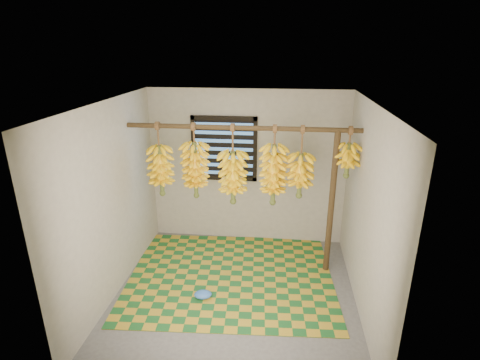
# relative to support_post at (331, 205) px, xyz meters

# --- Properties ---
(floor) EXTENTS (3.00, 3.00, 0.01)m
(floor) POSITION_rel_support_post_xyz_m (-1.20, -0.70, -1.00)
(floor) COLOR #515151
(floor) RESTS_ON ground
(ceiling) EXTENTS (3.00, 3.00, 0.01)m
(ceiling) POSITION_rel_support_post_xyz_m (-1.20, -0.70, 1.40)
(ceiling) COLOR silver
(ceiling) RESTS_ON wall_back
(wall_back) EXTENTS (3.00, 0.01, 2.40)m
(wall_back) POSITION_rel_support_post_xyz_m (-1.20, 0.80, 0.20)
(wall_back) COLOR gray
(wall_back) RESTS_ON floor
(wall_left) EXTENTS (0.01, 3.00, 2.40)m
(wall_left) POSITION_rel_support_post_xyz_m (-2.71, -0.70, 0.20)
(wall_left) COLOR gray
(wall_left) RESTS_ON floor
(wall_right) EXTENTS (0.01, 3.00, 2.40)m
(wall_right) POSITION_rel_support_post_xyz_m (0.30, -0.70, 0.20)
(wall_right) COLOR gray
(wall_right) RESTS_ON floor
(window) EXTENTS (1.00, 0.04, 1.00)m
(window) POSITION_rel_support_post_xyz_m (-1.55, 0.78, 0.50)
(window) COLOR black
(window) RESTS_ON wall_back
(hanging_pole) EXTENTS (3.00, 0.06, 0.06)m
(hanging_pole) POSITION_rel_support_post_xyz_m (-1.20, 0.00, 1.00)
(hanging_pole) COLOR #47341A
(hanging_pole) RESTS_ON wall_left
(support_post) EXTENTS (0.08, 0.08, 2.00)m
(support_post) POSITION_rel_support_post_xyz_m (0.00, 0.00, 0.00)
(support_post) COLOR #47341A
(support_post) RESTS_ON floor
(woven_mat) EXTENTS (2.87, 2.36, 0.01)m
(woven_mat) POSITION_rel_support_post_xyz_m (-1.31, -0.32, -0.99)
(woven_mat) COLOR #195824
(woven_mat) RESTS_ON floor
(plastic_bag) EXTENTS (0.24, 0.19, 0.09)m
(plastic_bag) POSITION_rel_support_post_xyz_m (-1.59, -0.83, -0.94)
(plastic_bag) COLOR blue
(plastic_bag) RESTS_ON woven_mat
(banana_bunch_a) EXTENTS (0.34, 0.34, 1.01)m
(banana_bunch_a) POSITION_rel_support_post_xyz_m (-2.30, -0.00, 0.39)
(banana_bunch_a) COLOR brown
(banana_bunch_a) RESTS_ON hanging_pole
(banana_bunch_b) EXTENTS (0.36, 0.36, 1.03)m
(banana_bunch_b) POSITION_rel_support_post_xyz_m (-1.82, 0.00, 0.41)
(banana_bunch_b) COLOR brown
(banana_bunch_b) RESTS_ON hanging_pole
(banana_bunch_c) EXTENTS (0.37, 0.37, 1.09)m
(banana_bunch_c) POSITION_rel_support_post_xyz_m (-1.31, 0.00, 0.33)
(banana_bunch_c) COLOR brown
(banana_bunch_c) RESTS_ON hanging_pole
(banana_bunch_d) EXTENTS (0.36, 0.36, 1.08)m
(banana_bunch_d) POSITION_rel_support_post_xyz_m (-0.78, 0.00, 0.39)
(banana_bunch_d) COLOR brown
(banana_bunch_d) RESTS_ON hanging_pole
(banana_bunch_e) EXTENTS (0.34, 0.34, 0.96)m
(banana_bunch_e) POSITION_rel_support_post_xyz_m (-0.43, 0.00, 0.39)
(banana_bunch_e) COLOR brown
(banana_bunch_e) RESTS_ON hanging_pole
(banana_bunch_f) EXTENTS (0.32, 0.32, 0.66)m
(banana_bunch_f) POSITION_rel_support_post_xyz_m (0.15, -0.00, 0.62)
(banana_bunch_f) COLOR brown
(banana_bunch_f) RESTS_ON hanging_pole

